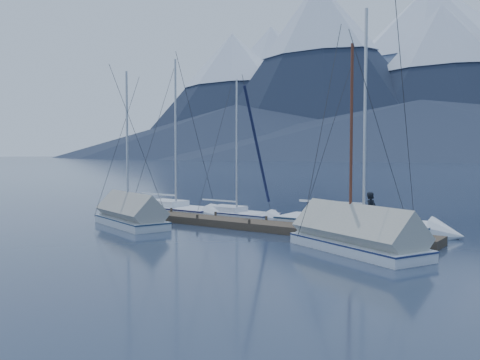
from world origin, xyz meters
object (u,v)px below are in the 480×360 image
Objects in this scene: sailboat_open_mid at (243,217)px; person at (371,212)px; sailboat_open_left at (183,212)px; sailboat_covered_near at (348,238)px; sailboat_covered_far at (127,217)px; sailboat_open_right at (376,228)px.

person is at bearing -16.04° from sailboat_open_mid.
sailboat_open_left is 1.18× the size of sailboat_covered_near.
sailboat_open_left is 6.06× the size of person.
sailboat_covered_near is at bearing -30.55° from sailboat_open_mid.
sailboat_open_mid is 0.99× the size of sailboat_covered_near.
sailboat_covered_far reaches higher than sailboat_open_mid.
sailboat_covered_near is at bearing -19.67° from sailboat_open_left.
sailboat_covered_near is 5.13× the size of person.
sailboat_open_left is 1.19× the size of sailboat_open_mid.
sailboat_covered_far is at bearing -178.32° from sailboat_covered_near.
sailboat_open_left reaches higher than sailboat_open_mid.
sailboat_open_right is 1.32× the size of sailboat_covered_near.
sailboat_covered_far is 5.11× the size of person.
sailboat_open_mid is 9.05m from sailboat_covered_near.
sailboat_open_mid is at bearing 178.78° from sailboat_open_right.
sailboat_open_mid is at bearing 55.89° from sailboat_covered_far.
sailboat_covered_far is at bearing 112.16° from person.
sailboat_open_left reaches higher than sailboat_covered_near.
sailboat_covered_far is 11.43m from person.
sailboat_open_right is (7.18, -0.15, 0.05)m from sailboat_open_mid.
sailboat_open_left is 3.82m from sailboat_open_mid.
sailboat_open_mid is (3.80, 0.46, -0.03)m from sailboat_open_left.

